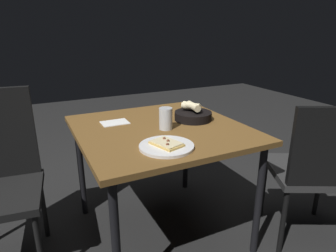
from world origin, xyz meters
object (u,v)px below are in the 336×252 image
(bread_basket, at_px, (193,114))
(chair_near, at_px, (316,166))
(beer_glass, at_px, (166,120))
(dining_table, at_px, (161,138))
(pizza_plate, at_px, (167,146))

(bread_basket, height_order, chair_near, chair_near)
(bread_basket, xyz_separation_m, beer_glass, (-0.23, -0.08, 0.02))
(dining_table, distance_m, pizza_plate, 0.32)
(bread_basket, relative_size, chair_near, 0.26)
(pizza_plate, distance_m, beer_glass, 0.28)
(bread_basket, bearing_deg, dining_table, -170.81)
(dining_table, relative_size, beer_glass, 7.70)
(beer_glass, bearing_deg, pizza_plate, -114.85)
(pizza_plate, height_order, beer_glass, beer_glass)
(pizza_plate, bearing_deg, chair_near, -12.22)
(bread_basket, bearing_deg, pizza_plate, -136.11)
(chair_near, bearing_deg, bread_basket, 135.01)
(dining_table, xyz_separation_m, pizza_plate, (-0.10, -0.29, 0.08))
(bread_basket, distance_m, chair_near, 0.77)
(dining_table, bearing_deg, chair_near, -32.20)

